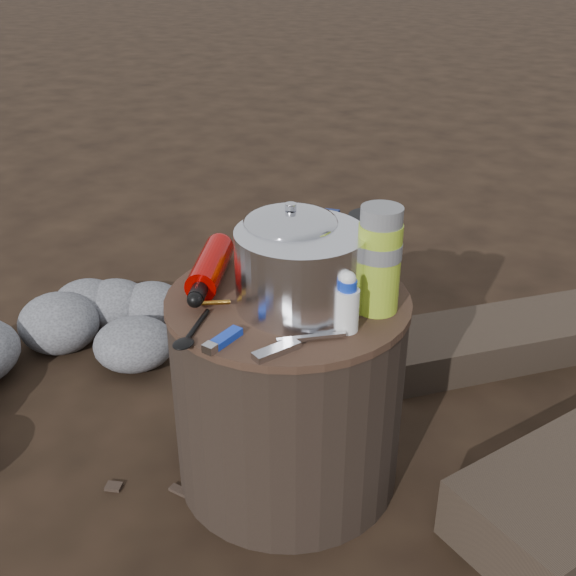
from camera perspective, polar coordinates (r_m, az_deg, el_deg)
The scene contains 15 objects.
ground at distance 1.69m, azimuth 0.00°, elevation -14.63°, with size 60.00×60.00×0.00m, color black.
stump at distance 1.54m, azimuth 0.00°, elevation -8.30°, with size 0.50×0.50×0.46m, color black.
rock_ring at distance 2.02m, azimuth -19.46°, elevation -5.22°, with size 0.41×0.90×0.18m, color slate, non-canonical shape.
foil_windscreen at distance 1.36m, azimuth 1.02°, elevation 1.60°, with size 0.26×0.26×0.16m, color silver.
camping_pot at distance 1.40m, azimuth 0.22°, elevation 2.97°, with size 0.18×0.18×0.18m, color silver.
fuel_bottle at distance 1.48m, azimuth -6.36°, elevation 1.72°, with size 0.06×0.27×0.06m, color #A30200, non-canonical shape.
thermos at distance 1.34m, azimuth 7.43°, elevation 2.25°, with size 0.08×0.08×0.21m, color #A0C22A.
travel_mug at distance 1.51m, azimuth 6.58°, elevation 3.54°, with size 0.09×0.09×0.13m, color black.
stuff_sack at distance 1.58m, azimuth 0.45°, elevation 4.30°, with size 0.15×0.12×0.10m, color gold.
food_pouch at distance 1.53m, azimuth 2.08°, elevation 4.09°, with size 0.11×0.02×0.13m, color navy.
lighter at distance 1.27m, azimuth -5.08°, elevation -4.04°, with size 0.02×0.09×0.02m, color #1537BD.
multitool at distance 1.24m, azimuth -0.96°, elevation -5.12°, with size 0.03×0.09×0.01m, color #B2B2B7.
pot_grabber at distance 1.27m, azimuth 1.41°, elevation -4.11°, with size 0.03×0.13×0.01m, color #B2B2B7, non-canonical shape.
spork at distance 1.32m, azimuth -7.50°, elevation -3.07°, with size 0.03×0.14×0.01m, color black, non-canonical shape.
squeeze_bottle at distance 1.29m, azimuth 4.85°, elevation -1.37°, with size 0.04×0.04×0.11m, color white.
Camera 1 is at (0.63, -1.08, 1.13)m, focal length 43.57 mm.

